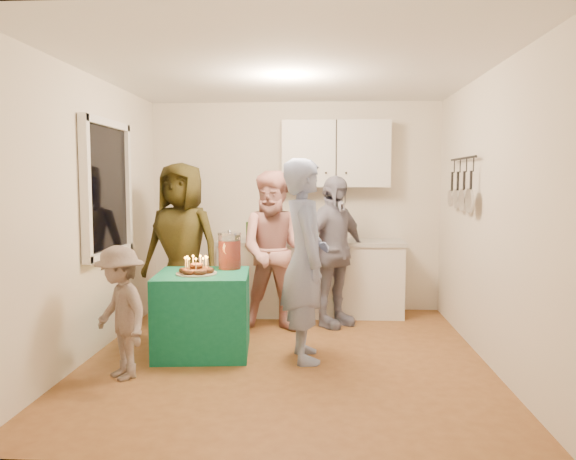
# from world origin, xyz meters

# --- Properties ---
(floor) EXTENTS (4.00, 4.00, 0.00)m
(floor) POSITION_xyz_m (0.00, 0.00, 0.00)
(floor) COLOR brown
(floor) RESTS_ON ground
(ceiling) EXTENTS (4.00, 4.00, 0.00)m
(ceiling) POSITION_xyz_m (0.00, 0.00, 2.60)
(ceiling) COLOR white
(ceiling) RESTS_ON floor
(back_wall) EXTENTS (3.60, 3.60, 0.00)m
(back_wall) POSITION_xyz_m (0.00, 2.00, 1.30)
(back_wall) COLOR silver
(back_wall) RESTS_ON floor
(left_wall) EXTENTS (4.00, 4.00, 0.00)m
(left_wall) POSITION_xyz_m (-1.80, 0.00, 1.30)
(left_wall) COLOR silver
(left_wall) RESTS_ON floor
(right_wall) EXTENTS (4.00, 4.00, 0.00)m
(right_wall) POSITION_xyz_m (1.80, 0.00, 1.30)
(right_wall) COLOR silver
(right_wall) RESTS_ON floor
(window_night) EXTENTS (0.04, 1.00, 1.20)m
(window_night) POSITION_xyz_m (-1.77, 0.30, 1.55)
(window_night) COLOR black
(window_night) RESTS_ON left_wall
(counter) EXTENTS (2.20, 0.58, 0.86)m
(counter) POSITION_xyz_m (0.20, 1.70, 0.43)
(counter) COLOR white
(counter) RESTS_ON floor
(countertop) EXTENTS (2.24, 0.62, 0.05)m
(countertop) POSITION_xyz_m (0.20, 1.70, 0.89)
(countertop) COLOR beige
(countertop) RESTS_ON counter
(upper_cabinet) EXTENTS (1.30, 0.30, 0.80)m
(upper_cabinet) POSITION_xyz_m (0.50, 1.85, 1.95)
(upper_cabinet) COLOR white
(upper_cabinet) RESTS_ON back_wall
(pot_rack) EXTENTS (0.12, 1.00, 0.60)m
(pot_rack) POSITION_xyz_m (1.72, 0.70, 1.60)
(pot_rack) COLOR black
(pot_rack) RESTS_ON right_wall
(microwave) EXTENTS (0.55, 0.41, 0.28)m
(microwave) POSITION_xyz_m (0.21, 1.70, 1.05)
(microwave) COLOR white
(microwave) RESTS_ON countertop
(party_table) EXTENTS (0.93, 0.93, 0.76)m
(party_table) POSITION_xyz_m (-0.79, 0.11, 0.38)
(party_table) COLOR #106A4C
(party_table) RESTS_ON floor
(donut_cake) EXTENTS (0.38, 0.38, 0.18)m
(donut_cake) POSITION_xyz_m (-0.83, 0.04, 0.85)
(donut_cake) COLOR #381C0C
(donut_cake) RESTS_ON party_table
(punch_jar) EXTENTS (0.22, 0.22, 0.34)m
(punch_jar) POSITION_xyz_m (-0.58, 0.38, 0.93)
(punch_jar) COLOR #B01E0E
(punch_jar) RESTS_ON party_table
(man_birthday) EXTENTS (0.55, 0.74, 1.83)m
(man_birthday) POSITION_xyz_m (0.18, -0.04, 0.91)
(man_birthday) COLOR #8796C5
(man_birthday) RESTS_ON floor
(woman_back_left) EXTENTS (1.01, 0.78, 1.82)m
(woman_back_left) POSITION_xyz_m (-1.20, 0.98, 0.91)
(woman_back_left) COLOR #4E4516
(woman_back_left) RESTS_ON floor
(woman_back_center) EXTENTS (0.85, 0.67, 1.73)m
(woman_back_center) POSITION_xyz_m (-0.16, 0.90, 0.87)
(woman_back_center) COLOR #CE6B6B
(woman_back_center) RESTS_ON floor
(woman_back_right) EXTENTS (0.99, 0.99, 1.69)m
(woman_back_right) POSITION_xyz_m (0.45, 1.16, 0.84)
(woman_back_right) COLOR #110F34
(woman_back_right) RESTS_ON floor
(child_near_left) EXTENTS (0.79, 0.79, 1.10)m
(child_near_left) POSITION_xyz_m (-1.32, -0.63, 0.55)
(child_near_left) COLOR #645550
(child_near_left) RESTS_ON floor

